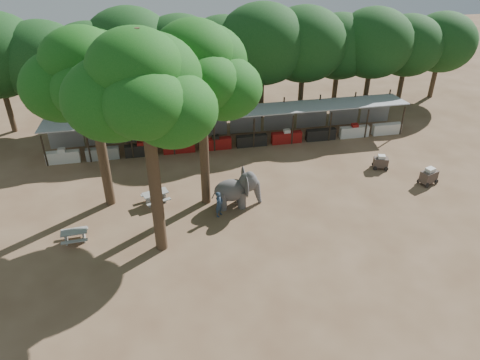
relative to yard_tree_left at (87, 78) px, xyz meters
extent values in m
plane|color=brown|center=(9.13, -7.19, -8.20)|extent=(100.00, 100.00, 0.00)
cube|color=gray|center=(9.13, 6.81, -5.70)|extent=(28.00, 2.99, 0.39)
cylinder|color=#2D2319|center=(-3.47, 5.46, -7.00)|extent=(0.12, 0.12, 2.40)
cylinder|color=#2D2319|center=(-3.47, 8.16, -6.80)|extent=(0.12, 0.12, 2.80)
cube|color=silver|center=(-3.47, 5.71, -7.75)|extent=(2.38, 0.50, 0.90)
cube|color=gray|center=(-3.47, 8.11, -7.20)|extent=(2.52, 0.12, 2.00)
cylinder|color=#2D2319|center=(-0.67, 5.46, -7.00)|extent=(0.12, 0.12, 2.40)
cylinder|color=#2D2319|center=(-0.67, 8.16, -6.80)|extent=(0.12, 0.12, 2.80)
cube|color=gray|center=(-0.67, 5.71, -7.75)|extent=(2.38, 0.50, 0.90)
cube|color=gray|center=(-0.67, 8.11, -7.20)|extent=(2.52, 0.12, 2.00)
cylinder|color=#2D2319|center=(2.13, 5.46, -7.00)|extent=(0.12, 0.12, 2.40)
cylinder|color=#2D2319|center=(2.13, 8.16, -6.80)|extent=(0.12, 0.12, 2.80)
cube|color=black|center=(2.13, 5.71, -7.75)|extent=(2.38, 0.50, 0.90)
cube|color=gray|center=(2.13, 8.11, -7.20)|extent=(2.52, 0.12, 2.00)
cylinder|color=#2D2319|center=(4.93, 5.46, -7.00)|extent=(0.12, 0.12, 2.40)
cylinder|color=#2D2319|center=(4.93, 8.16, -6.80)|extent=(0.12, 0.12, 2.80)
cube|color=maroon|center=(4.93, 5.71, -7.75)|extent=(2.38, 0.50, 0.90)
cube|color=gray|center=(4.93, 8.11, -7.20)|extent=(2.52, 0.12, 2.00)
cylinder|color=#2D2319|center=(7.73, 5.46, -7.00)|extent=(0.12, 0.12, 2.40)
cylinder|color=#2D2319|center=(7.73, 8.16, -6.80)|extent=(0.12, 0.12, 2.80)
cube|color=maroon|center=(7.73, 5.71, -7.75)|extent=(2.38, 0.50, 0.90)
cube|color=gray|center=(7.73, 8.11, -7.20)|extent=(2.52, 0.12, 2.00)
cylinder|color=#2D2319|center=(10.53, 5.46, -7.00)|extent=(0.12, 0.12, 2.40)
cylinder|color=#2D2319|center=(10.53, 8.16, -6.80)|extent=(0.12, 0.12, 2.80)
cube|color=black|center=(10.53, 5.71, -7.75)|extent=(2.38, 0.50, 0.90)
cube|color=gray|center=(10.53, 8.11, -7.20)|extent=(2.52, 0.12, 2.00)
cylinder|color=#2D2319|center=(13.33, 5.46, -7.00)|extent=(0.12, 0.12, 2.40)
cylinder|color=#2D2319|center=(13.33, 8.16, -6.80)|extent=(0.12, 0.12, 2.80)
cube|color=maroon|center=(13.33, 5.71, -7.75)|extent=(2.38, 0.50, 0.90)
cube|color=gray|center=(13.33, 8.11, -7.20)|extent=(2.52, 0.12, 2.00)
cylinder|color=#2D2319|center=(16.13, 5.46, -7.00)|extent=(0.12, 0.12, 2.40)
cylinder|color=#2D2319|center=(16.13, 8.16, -6.80)|extent=(0.12, 0.12, 2.80)
cube|color=black|center=(16.13, 5.71, -7.75)|extent=(2.38, 0.50, 0.90)
cube|color=gray|center=(16.13, 8.11, -7.20)|extent=(2.52, 0.12, 2.00)
cylinder|color=#2D2319|center=(18.93, 5.46, -7.00)|extent=(0.12, 0.12, 2.40)
cylinder|color=#2D2319|center=(18.93, 8.16, -6.80)|extent=(0.12, 0.12, 2.80)
cube|color=silver|center=(18.93, 5.71, -7.75)|extent=(2.38, 0.50, 0.90)
cube|color=gray|center=(18.93, 8.11, -7.20)|extent=(2.52, 0.12, 2.00)
cylinder|color=#2D2319|center=(21.73, 5.46, -7.00)|extent=(0.12, 0.12, 2.40)
cylinder|color=#2D2319|center=(21.73, 8.16, -6.80)|extent=(0.12, 0.12, 2.80)
cube|color=silver|center=(21.73, 5.71, -7.75)|extent=(2.38, 0.50, 0.90)
cube|color=gray|center=(21.73, 8.11, -7.20)|extent=(2.52, 0.12, 2.00)
cylinder|color=#332316|center=(0.13, -0.19, -3.60)|extent=(0.60, 0.60, 9.20)
cone|color=#332316|center=(0.13, -0.19, 1.00)|extent=(0.57, 0.57, 2.88)
ellipsoid|color=#0D470E|center=(-1.27, 0.11, -0.38)|extent=(4.80, 4.80, 3.94)
ellipsoid|color=#0D470E|center=(1.33, -0.79, -0.78)|extent=(4.20, 4.20, 3.44)
ellipsoid|color=#0D470E|center=(0.33, 0.91, 0.22)|extent=(5.20, 5.20, 4.26)
ellipsoid|color=#0D470E|center=(0.13, -1.49, -0.08)|extent=(3.80, 3.80, 3.12)
ellipsoid|color=#0D470E|center=(-0.17, 0.01, 1.02)|extent=(4.40, 4.40, 3.61)
cylinder|color=#332316|center=(3.13, -5.19, -3.00)|extent=(0.64, 0.64, 10.40)
cone|color=#332316|center=(3.13, -5.19, 2.20)|extent=(0.61, 0.61, 3.25)
ellipsoid|color=#0D470E|center=(1.73, -4.89, 0.64)|extent=(4.80, 4.80, 3.94)
ellipsoid|color=#0D470E|center=(4.33, -5.79, 0.24)|extent=(4.20, 4.20, 3.44)
ellipsoid|color=#0D470E|center=(3.33, -4.09, 1.24)|extent=(5.20, 5.20, 4.26)
ellipsoid|color=#0D470E|center=(3.13, -6.49, 0.94)|extent=(3.80, 3.80, 3.12)
ellipsoid|color=#0D470E|center=(2.83, -4.99, 2.04)|extent=(4.40, 4.40, 3.61)
cylinder|color=#332316|center=(6.13, -1.19, -3.40)|extent=(0.56, 0.56, 9.60)
cone|color=#332316|center=(6.13, -1.19, 1.40)|extent=(0.53, 0.53, 3.00)
ellipsoid|color=#0D470E|center=(4.73, -0.89, -0.04)|extent=(4.80, 4.80, 3.94)
ellipsoid|color=#0D470E|center=(7.33, -1.79, -0.44)|extent=(4.20, 4.20, 3.44)
ellipsoid|color=#0D470E|center=(6.33, -0.09, 0.56)|extent=(5.20, 5.20, 4.26)
ellipsoid|color=#0D470E|center=(6.13, -2.49, 0.26)|extent=(3.80, 3.80, 3.12)
ellipsoid|color=#0D470E|center=(5.83, -0.99, 1.36)|extent=(4.40, 4.40, 3.61)
cylinder|color=#332316|center=(-7.53, 11.81, -6.33)|extent=(0.44, 0.44, 3.74)
ellipsoid|color=black|center=(-7.53, 11.81, -2.68)|extent=(6.46, 5.95, 5.61)
cylinder|color=#332316|center=(-4.20, 11.81, -6.33)|extent=(0.44, 0.44, 3.74)
ellipsoid|color=black|center=(-4.20, 11.81, -2.68)|extent=(6.46, 5.95, 5.61)
cylinder|color=#332316|center=(-0.87, 11.81, -6.33)|extent=(0.44, 0.44, 3.74)
ellipsoid|color=black|center=(-0.87, 11.81, -2.68)|extent=(6.46, 5.95, 5.61)
cylinder|color=#332316|center=(2.47, 11.81, -6.33)|extent=(0.44, 0.44, 3.74)
ellipsoid|color=black|center=(2.47, 11.81, -2.68)|extent=(6.46, 5.95, 5.61)
cylinder|color=#332316|center=(5.80, 11.81, -6.33)|extent=(0.44, 0.44, 3.74)
ellipsoid|color=black|center=(5.80, 11.81, -2.68)|extent=(6.46, 5.95, 5.61)
cylinder|color=#332316|center=(9.13, 11.81, -6.33)|extent=(0.44, 0.44, 3.74)
ellipsoid|color=black|center=(9.13, 11.81, -2.68)|extent=(6.46, 5.95, 5.61)
cylinder|color=#332316|center=(12.47, 11.81, -6.33)|extent=(0.44, 0.44, 3.74)
ellipsoid|color=black|center=(12.47, 11.81, -2.68)|extent=(6.46, 5.95, 5.61)
cylinder|color=#332316|center=(15.80, 11.81, -6.33)|extent=(0.44, 0.44, 3.74)
ellipsoid|color=black|center=(15.80, 11.81, -2.68)|extent=(6.46, 5.95, 5.61)
cylinder|color=#332316|center=(19.13, 11.81, -6.33)|extent=(0.44, 0.44, 3.74)
ellipsoid|color=black|center=(19.13, 11.81, -2.68)|extent=(6.46, 5.95, 5.61)
cylinder|color=#332316|center=(22.47, 11.81, -6.33)|extent=(0.44, 0.44, 3.74)
ellipsoid|color=black|center=(22.47, 11.81, -2.68)|extent=(6.46, 5.95, 5.61)
cylinder|color=#332316|center=(25.80, 11.81, -6.33)|extent=(0.44, 0.44, 3.74)
ellipsoid|color=black|center=(25.80, 11.81, -2.68)|extent=(6.46, 5.95, 5.61)
cylinder|color=#332316|center=(29.13, 11.81, -6.33)|extent=(0.44, 0.44, 3.74)
ellipsoid|color=black|center=(29.13, 11.81, -2.68)|extent=(6.46, 5.95, 5.61)
ellipsoid|color=#424040|center=(7.66, -1.90, -7.06)|extent=(2.21, 1.33, 1.41)
cylinder|color=#424040|center=(7.05, -2.22, -7.61)|extent=(0.52, 0.52, 1.19)
cylinder|color=#424040|center=(7.07, -1.55, -7.61)|extent=(0.52, 0.52, 1.19)
cylinder|color=#424040|center=(8.25, -2.25, -7.61)|extent=(0.52, 0.52, 1.19)
cylinder|color=#424040|center=(8.27, -1.58, -7.61)|extent=(0.52, 0.52, 1.19)
ellipsoid|color=#424040|center=(8.69, -1.93, -6.56)|extent=(1.23, 1.00, 1.31)
ellipsoid|color=#424040|center=(8.47, -2.56, -6.53)|extent=(0.23, 1.08, 1.34)
ellipsoid|color=#424040|center=(8.51, -1.29, -6.53)|extent=(0.23, 1.08, 1.34)
cone|color=#424040|center=(9.33, -1.95, -7.46)|extent=(0.55, 0.55, 1.48)
imported|color=#26384C|center=(6.73, -2.83, -7.36)|extent=(0.70, 0.72, 1.67)
cube|color=gray|center=(-1.65, -3.76, -7.51)|extent=(1.48, 0.76, 0.06)
cube|color=gray|center=(-2.13, -3.79, -7.87)|extent=(0.13, 0.58, 0.67)
cube|color=gray|center=(-1.17, -3.73, -7.87)|extent=(0.13, 0.58, 0.67)
cube|color=gray|center=(-1.61, -4.28, -7.80)|extent=(1.45, 0.34, 0.05)
cube|color=gray|center=(-1.68, -3.23, -7.80)|extent=(1.45, 0.34, 0.05)
cube|color=gray|center=(2.97, -0.75, -7.45)|extent=(1.71, 1.17, 0.06)
cube|color=gray|center=(2.48, -0.91, -7.83)|extent=(0.29, 0.63, 0.73)
cube|color=gray|center=(3.47, -0.59, -7.83)|extent=(0.29, 0.63, 0.73)
cube|color=gray|center=(3.15, -1.30, -7.76)|extent=(1.57, 0.72, 0.05)
cube|color=gray|center=(2.80, -0.21, -7.76)|extent=(1.57, 0.72, 0.05)
cube|color=#3B2E28|center=(21.14, -1.83, -7.64)|extent=(1.28, 1.02, 0.78)
cylinder|color=black|center=(20.85, -2.33, -8.03)|extent=(0.34, 0.18, 0.33)
cylinder|color=black|center=(21.69, -2.01, -8.03)|extent=(0.34, 0.18, 0.33)
cylinder|color=black|center=(20.60, -1.64, -8.03)|extent=(0.34, 0.18, 0.33)
cylinder|color=black|center=(21.43, -1.33, -8.03)|extent=(0.34, 0.18, 0.33)
cube|color=silver|center=(21.14, -1.83, -7.14)|extent=(0.68, 0.61, 0.28)
cube|color=#3B2E28|center=(18.86, 0.67, -7.71)|extent=(1.10, 0.83, 0.68)
cylinder|color=black|center=(18.39, 0.46, -8.05)|extent=(0.30, 0.14, 0.29)
cylinder|color=black|center=(19.14, 0.25, -8.05)|extent=(0.30, 0.14, 0.29)
cylinder|color=black|center=(18.57, 1.08, -8.05)|extent=(0.30, 0.14, 0.29)
cylinder|color=black|center=(19.32, 0.87, -8.05)|extent=(0.30, 0.14, 0.29)
cube|color=silver|center=(18.86, 0.67, -7.27)|extent=(0.58, 0.51, 0.24)
camera|label=1|loc=(3.68, -25.78, 8.84)|focal=35.00mm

